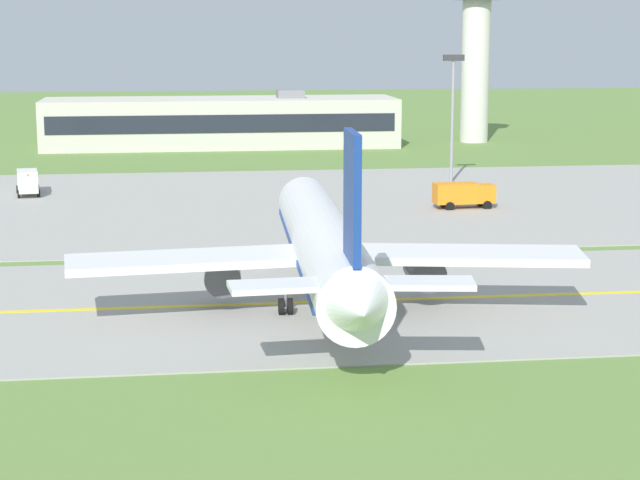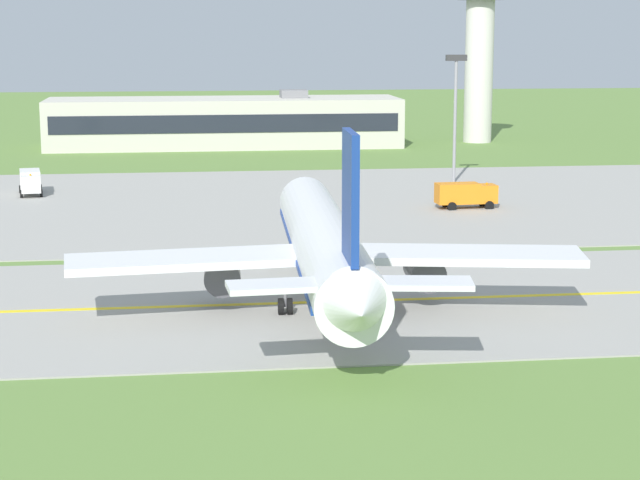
{
  "view_description": "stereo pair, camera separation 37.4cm",
  "coord_description": "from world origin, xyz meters",
  "px_view_note": "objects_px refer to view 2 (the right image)",
  "views": [
    {
      "loc": [
        -11.65,
        -69.89,
        17.72
      ],
      "look_at": [
        -2.32,
        1.18,
        4.0
      ],
      "focal_mm": 62.45,
      "sensor_mm": 36.0,
      "label": 1
    },
    {
      "loc": [
        -11.27,
        -69.94,
        17.72
      ],
      "look_at": [
        -2.32,
        1.18,
        4.0
      ],
      "focal_mm": 62.45,
      "sensor_mm": 36.0,
      "label": 2
    }
  ],
  "objects_px": {
    "service_truck_baggage": "(30,181)",
    "airplane_lead": "(325,245)",
    "control_tower": "(480,38)",
    "apron_light_mast": "(455,102)",
    "service_truck_fuel": "(466,194)"
  },
  "relations": [
    {
      "from": "control_tower",
      "to": "airplane_lead",
      "type": "bearing_deg",
      "value": -110.22
    },
    {
      "from": "control_tower",
      "to": "apron_light_mast",
      "type": "bearing_deg",
      "value": -108.28
    },
    {
      "from": "service_truck_fuel",
      "to": "apron_light_mast",
      "type": "relative_size",
      "value": 0.41
    },
    {
      "from": "airplane_lead",
      "to": "apron_light_mast",
      "type": "height_order",
      "value": "apron_light_mast"
    },
    {
      "from": "service_truck_baggage",
      "to": "apron_light_mast",
      "type": "distance_m",
      "value": 48.09
    },
    {
      "from": "airplane_lead",
      "to": "apron_light_mast",
      "type": "bearing_deg",
      "value": 68.23
    },
    {
      "from": "service_truck_fuel",
      "to": "service_truck_baggage",
      "type": "bearing_deg",
      "value": 161.41
    },
    {
      "from": "service_truck_baggage",
      "to": "service_truck_fuel",
      "type": "relative_size",
      "value": 1.02
    },
    {
      "from": "control_tower",
      "to": "apron_light_mast",
      "type": "relative_size",
      "value": 1.83
    },
    {
      "from": "service_truck_fuel",
      "to": "control_tower",
      "type": "bearing_deg",
      "value": 73.91
    },
    {
      "from": "service_truck_baggage",
      "to": "apron_light_mast",
      "type": "height_order",
      "value": "apron_light_mast"
    },
    {
      "from": "airplane_lead",
      "to": "service_truck_fuel",
      "type": "relative_size",
      "value": 6.51
    },
    {
      "from": "service_truck_baggage",
      "to": "control_tower",
      "type": "xyz_separation_m",
      "value": [
        62.46,
        49.23,
        14.67
      ]
    },
    {
      "from": "service_truck_baggage",
      "to": "airplane_lead",
      "type": "bearing_deg",
      "value": -64.53
    },
    {
      "from": "apron_light_mast",
      "to": "service_truck_fuel",
      "type": "bearing_deg",
      "value": -100.38
    }
  ]
}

